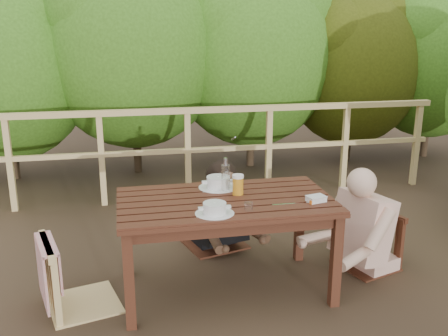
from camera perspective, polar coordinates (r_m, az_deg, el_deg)
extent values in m
plane|color=#483524|center=(3.78, 0.15, -13.45)|extent=(60.00, 60.00, 0.00)
cube|color=#3E1D11|center=(3.62, 0.16, -8.76)|extent=(1.47, 0.83, 0.68)
cube|color=#DCBA74|center=(3.51, -16.01, -7.89)|extent=(0.58, 0.58, 0.95)
cube|color=#3E1D11|center=(4.30, -1.15, -2.69)|extent=(0.59, 0.59, 0.97)
cube|color=#3E1D11|center=(4.08, 16.04, -5.36)|extent=(0.52, 0.52, 0.83)
cube|color=#DCBA74|center=(5.44, -4.09, 1.52)|extent=(5.60, 0.10, 1.01)
cylinder|color=white|center=(3.22, -1.07, -4.64)|extent=(0.25, 0.25, 0.08)
cylinder|color=white|center=(3.72, -0.66, -1.69)|extent=(0.29, 0.29, 0.10)
cylinder|color=orange|center=(3.56, 1.58, -1.98)|extent=(0.08, 0.08, 0.16)
cylinder|color=silver|center=(3.62, 0.17, -0.83)|extent=(0.06, 0.06, 0.26)
cylinder|color=white|center=(3.28, 2.78, -4.45)|extent=(0.06, 0.06, 0.07)
cube|color=silver|center=(3.49, 10.32, -3.53)|extent=(0.14, 0.12, 0.05)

